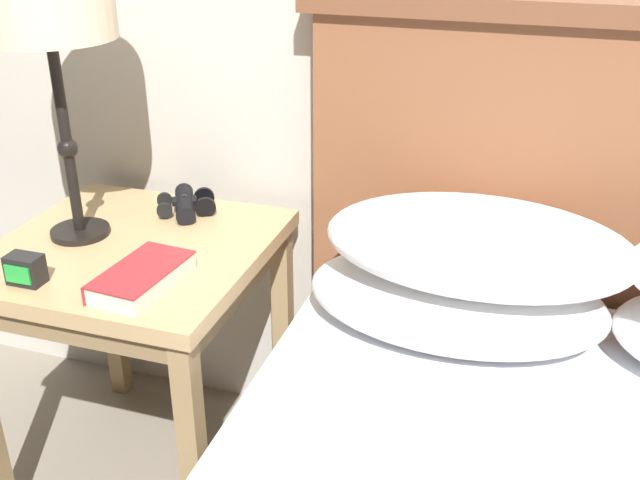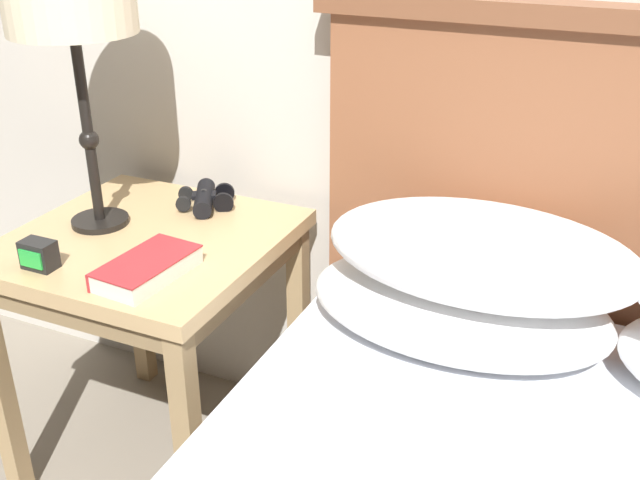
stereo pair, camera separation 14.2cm
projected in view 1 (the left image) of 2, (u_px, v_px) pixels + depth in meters
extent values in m
cube|color=tan|center=(131.00, 251.00, 1.64)|extent=(0.58, 0.58, 0.04)
cube|color=#917650|center=(133.00, 269.00, 1.66)|extent=(0.55, 0.55, 0.05)
cube|color=#A4865B|center=(194.00, 464.00, 1.49)|extent=(0.04, 0.04, 0.59)
cube|color=#A4865B|center=(111.00, 301.00, 2.07)|extent=(0.04, 0.04, 0.59)
cube|color=#A4865B|center=(283.00, 332.00, 1.93)|extent=(0.04, 0.04, 0.59)
cube|color=white|center=(609.00, 386.00, 1.36)|extent=(1.23, 0.28, 0.01)
cube|color=brown|center=(607.00, 282.00, 1.65)|extent=(1.34, 0.06, 1.10)
ellipsoid|color=white|center=(455.00, 298.00, 1.51)|extent=(0.60, 0.36, 0.15)
ellipsoid|color=white|center=(478.00, 244.00, 1.44)|extent=(0.60, 0.36, 0.15)
cylinder|color=black|center=(80.00, 231.00, 1.68)|extent=(0.13, 0.13, 0.01)
cylinder|color=black|center=(66.00, 139.00, 1.58)|extent=(0.02, 0.02, 0.42)
sphere|color=black|center=(68.00, 148.00, 1.59)|extent=(0.04, 0.04, 0.04)
cube|color=silver|center=(143.00, 278.00, 1.46)|extent=(0.13, 0.22, 0.04)
cube|color=#B2282D|center=(141.00, 269.00, 1.45)|extent=(0.13, 0.22, 0.00)
cube|color=#B2282D|center=(118.00, 273.00, 1.48)|extent=(0.02, 0.21, 0.04)
cylinder|color=black|center=(185.00, 209.00, 1.75)|extent=(0.08, 0.10, 0.04)
cylinder|color=black|center=(205.00, 207.00, 1.76)|extent=(0.05, 0.03, 0.05)
cylinder|color=black|center=(165.00, 210.00, 1.75)|extent=(0.04, 0.03, 0.04)
cylinder|color=black|center=(184.00, 199.00, 1.81)|extent=(0.08, 0.10, 0.04)
cylinder|color=black|center=(204.00, 197.00, 1.82)|extent=(0.05, 0.03, 0.05)
cylinder|color=black|center=(165.00, 200.00, 1.80)|extent=(0.04, 0.03, 0.04)
cube|color=black|center=(185.00, 201.00, 1.78)|extent=(0.07, 0.06, 0.01)
cylinder|color=black|center=(184.00, 199.00, 1.78)|extent=(0.02, 0.02, 0.02)
cube|color=black|center=(25.00, 269.00, 1.47)|extent=(0.07, 0.04, 0.06)
cube|color=green|center=(17.00, 275.00, 1.44)|extent=(0.06, 0.00, 0.04)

